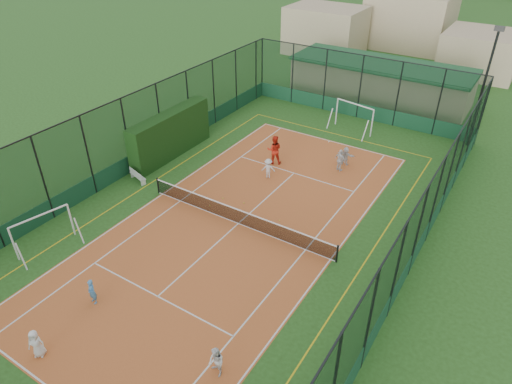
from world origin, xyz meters
TOP-DOWN VIEW (x-y plane):
  - ground at (0.00, 0.00)m, footprint 300.00×300.00m
  - court_slab at (0.00, 0.00)m, footprint 11.17×23.97m
  - tennis_net at (0.00, 0.00)m, footprint 11.67×0.12m
  - perimeter_fence at (0.00, 0.00)m, footprint 18.12×34.12m
  - floodlight_ne at (8.60, 16.60)m, footprint 0.60×0.26m
  - clubhouse at (0.00, 22.00)m, footprint 15.20×7.20m
  - hedge_left at (-8.30, 4.14)m, footprint 1.05×7.01m
  - white_bench at (-7.80, 0.33)m, footprint 1.52×0.79m
  - futsal_goal_near at (-7.12, -6.80)m, footprint 3.10×1.56m
  - futsal_goal_far at (0.68, 14.51)m, footprint 3.39×1.60m
  - child_near_left at (-1.75, -11.15)m, footprint 0.76×0.69m
  - child_near_mid at (-2.12, -8.14)m, footprint 0.50×0.36m
  - child_near_right at (4.58, -8.14)m, footprint 0.80×0.72m
  - child_far_left at (-1.15, 5.06)m, footprint 0.97×0.80m
  - child_far_right at (2.31, 8.27)m, footprint 0.96×0.65m
  - child_far_back at (2.29, 9.23)m, footprint 1.19×0.44m
  - coach at (-1.78, 6.87)m, footprint 1.21×1.14m
  - tennis_balls at (-0.88, 1.31)m, footprint 4.17×1.33m

SIDE VIEW (x-z plane):
  - ground at x=0.00m, z-range 0.00..0.00m
  - court_slab at x=0.00m, z-range 0.00..0.01m
  - tennis_balls at x=-0.88m, z-range 0.01..0.08m
  - white_bench at x=-7.80m, z-range 0.00..0.82m
  - tennis_net at x=0.00m, z-range 0.00..1.06m
  - child_near_mid at x=-2.12m, z-range 0.01..1.27m
  - child_far_back at x=2.29m, z-range 0.01..1.27m
  - child_near_left at x=-1.75m, z-range 0.01..1.31m
  - child_far_left at x=-1.15m, z-range 0.01..1.32m
  - child_near_right at x=4.58m, z-range 0.01..1.36m
  - child_far_right at x=2.31m, z-range 0.01..1.52m
  - futsal_goal_near at x=-7.12m, z-range 0.00..1.92m
  - coach at x=-1.78m, z-range 0.01..1.99m
  - futsal_goal_far at x=0.68m, z-range 0.00..2.11m
  - hedge_left at x=-8.30m, z-range 0.00..3.07m
  - clubhouse at x=0.00m, z-range 0.00..3.15m
  - perimeter_fence at x=0.00m, z-range 0.00..5.00m
  - floodlight_ne at x=8.60m, z-range 0.00..8.25m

